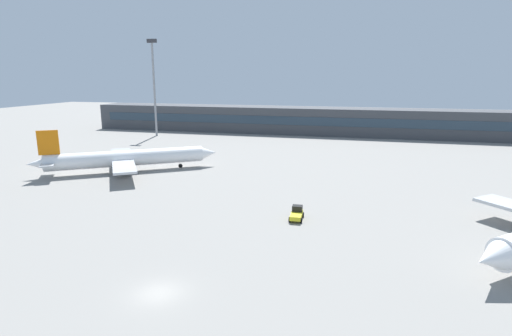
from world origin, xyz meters
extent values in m
plane|color=gray|center=(0.00, 40.00, 0.00)|extent=(400.00, 400.00, 0.00)
cube|color=#3F4247|center=(0.00, 109.32, 4.50)|extent=(156.05, 12.00, 9.00)
cube|color=#263847|center=(0.00, 103.27, 4.95)|extent=(148.25, 0.16, 2.80)
cone|color=white|center=(29.77, 8.83, 2.96)|extent=(4.95, 4.91, 3.23)
cylinder|color=white|center=(-29.55, 42.72, 2.88)|extent=(27.81, 20.42, 3.31)
cone|color=white|center=(-15.34, 52.39, 2.88)|extent=(4.79, 4.65, 3.15)
cone|color=white|center=(-43.62, 33.13, 2.88)|extent=(4.05, 3.78, 2.32)
cube|color=orange|center=(-41.44, 34.61, 6.93)|extent=(3.35, 2.42, 4.80)
cube|color=silver|center=(-41.66, 34.47, 3.05)|extent=(6.93, 8.58, 0.21)
cube|color=silver|center=(-30.27, 42.22, 2.62)|extent=(18.19, 23.98, 0.44)
cylinder|color=gray|center=(-27.33, 37.90, 1.39)|extent=(3.29, 3.01, 1.74)
cylinder|color=gray|center=(-33.22, 46.55, 1.39)|extent=(3.29, 3.01, 1.74)
cylinder|color=black|center=(-20.47, 48.90, 0.44)|extent=(0.92, 0.78, 0.87)
cylinder|color=black|center=(-29.72, 39.86, 0.44)|extent=(0.92, 0.78, 0.87)
cylinder|color=black|center=(-32.27, 43.61, 0.44)|extent=(0.92, 0.78, 0.87)
cube|color=yellow|center=(9.23, 22.77, 0.65)|extent=(1.63, 3.65, 0.60)
cube|color=black|center=(9.20, 23.67, 1.30)|extent=(1.44, 1.15, 0.90)
cylinder|color=black|center=(9.96, 24.00, 0.35)|extent=(0.28, 0.71, 0.70)
cylinder|color=black|center=(8.41, 23.94, 0.35)|extent=(0.28, 0.71, 0.70)
cylinder|color=black|center=(10.05, 21.60, 0.35)|extent=(0.28, 0.71, 0.70)
cylinder|color=black|center=(8.49, 21.54, 0.35)|extent=(0.28, 0.71, 0.70)
cylinder|color=gray|center=(-49.01, 91.88, 14.94)|extent=(0.70, 0.70, 29.87)
cube|color=#333338|center=(-49.01, 91.88, 30.47)|extent=(3.20, 0.80, 1.20)
camera|label=1|loc=(17.33, -30.76, 19.62)|focal=28.56mm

